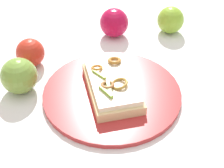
% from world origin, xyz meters
% --- Properties ---
extents(ground_plane, '(2.00, 2.00, 0.00)m').
position_xyz_m(ground_plane, '(0.00, 0.00, 0.00)').
color(ground_plane, white).
rests_on(ground_plane, ground).
extents(plate, '(0.30, 0.30, 0.01)m').
position_xyz_m(plate, '(0.00, 0.00, 0.01)').
color(plate, '#B42D2F').
rests_on(plate, ground_plane).
extents(sandwich, '(0.18, 0.11, 0.04)m').
position_xyz_m(sandwich, '(0.00, 0.00, 0.03)').
color(sandwich, beige).
rests_on(sandwich, plate).
extents(apple_0, '(0.10, 0.10, 0.08)m').
position_xyz_m(apple_0, '(0.08, 0.19, 0.04)').
color(apple_0, olive).
rests_on(apple_0, ground_plane).
extents(apple_2, '(0.09, 0.09, 0.07)m').
position_xyz_m(apple_2, '(0.17, 0.15, 0.03)').
color(apple_2, red).
rests_on(apple_2, ground_plane).
extents(apple_4, '(0.09, 0.09, 0.08)m').
position_xyz_m(apple_4, '(0.24, -0.08, 0.04)').
color(apple_4, '#B50E3A').
rests_on(apple_4, ground_plane).
extents(apple_5, '(0.09, 0.09, 0.07)m').
position_xyz_m(apple_5, '(0.21, -0.24, 0.04)').
color(apple_5, '#85B430').
rests_on(apple_5, ground_plane).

